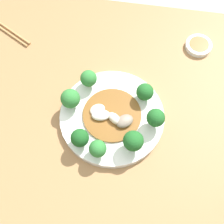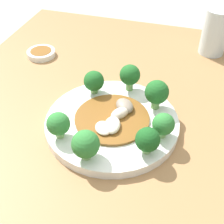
{
  "view_description": "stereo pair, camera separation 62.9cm",
  "coord_description": "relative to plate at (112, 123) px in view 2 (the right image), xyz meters",
  "views": [
    {
      "loc": [
        -0.07,
        0.3,
        1.51
      ],
      "look_at": [
        -0.02,
        -0.03,
        0.79
      ],
      "focal_mm": 50.0,
      "sensor_mm": 36.0,
      "label": 1
    },
    {
      "loc": [
        0.44,
        0.1,
        1.2
      ],
      "look_at": [
        -0.02,
        -0.03,
        0.79
      ],
      "focal_mm": 50.0,
      "sensor_mm": 36.0,
      "label": 2
    }
  ],
  "objects": [
    {
      "name": "stirfry_center",
      "position": [
        -0.0,
        0.0,
        0.02
      ],
      "size": [
        0.15,
        0.15,
        0.02
      ],
      "color": "brown",
      "rests_on": "plate"
    },
    {
      "name": "broccoli_northeast",
      "position": [
        0.07,
        0.09,
        0.04
      ],
      "size": [
        0.05,
        0.05,
        0.05
      ],
      "color": "#89B76B",
      "rests_on": "plate"
    },
    {
      "name": "broccoli_east",
      "position": [
        0.11,
        -0.01,
        0.04
      ],
      "size": [
        0.05,
        0.05,
        0.06
      ],
      "color": "#89B76B",
      "rests_on": "plate"
    },
    {
      "name": "broccoli_northwest",
      "position": [
        -0.06,
        0.08,
        0.05
      ],
      "size": [
        0.05,
        0.05,
        0.07
      ],
      "color": "#70A356",
      "rests_on": "plate"
    },
    {
      "name": "broccoli_west",
      "position": [
        -0.11,
        0.01,
        0.05
      ],
      "size": [
        0.05,
        0.05,
        0.06
      ],
      "color": "#70A356",
      "rests_on": "plate"
    },
    {
      "name": "plate",
      "position": [
        0.0,
        0.0,
        0.0
      ],
      "size": [
        0.27,
        0.27,
        0.02
      ],
      "color": "white",
      "rests_on": "table"
    },
    {
      "name": "drinking_glass",
      "position": [
        -0.37,
        0.18,
        0.05
      ],
      "size": [
        0.07,
        0.07,
        0.13
      ],
      "color": "silver",
      "rests_on": "table"
    },
    {
      "name": "broccoli_southwest",
      "position": [
        -0.08,
        -0.06,
        0.04
      ],
      "size": [
        0.05,
        0.05,
        0.05
      ],
      "color": "#70A356",
      "rests_on": "plate"
    },
    {
      "name": "sauce_dish",
      "position": [
        -0.22,
        -0.27,
        -0.0
      ],
      "size": [
        0.08,
        0.08,
        0.02
      ],
      "color": "white",
      "rests_on": "table"
    },
    {
      "name": "broccoli_north",
      "position": [
        0.01,
        0.11,
        0.04
      ],
      "size": [
        0.04,
        0.04,
        0.05
      ],
      "color": "#89B76B",
      "rests_on": "plate"
    },
    {
      "name": "broccoli_southeast",
      "position": [
        0.08,
        -0.08,
        0.04
      ],
      "size": [
        0.04,
        0.04,
        0.06
      ],
      "color": "#89B76B",
      "rests_on": "plate"
    }
  ]
}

